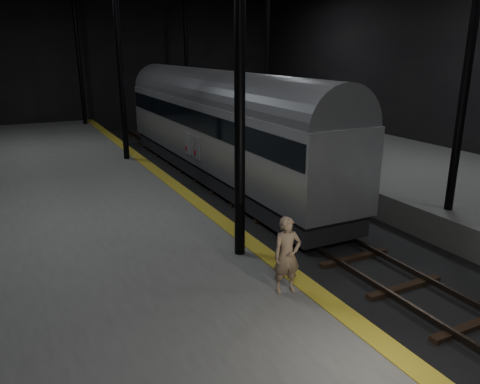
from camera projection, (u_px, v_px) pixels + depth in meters
ground at (283, 218)px, 17.31m from camera, size 44.00×44.00×0.00m
platform_left at (69, 241)px, 13.95m from camera, size 9.00×43.80×1.00m
platform_right at (430, 181)px, 20.38m from camera, size 9.00×43.80×1.00m
tactile_strip at (201, 205)px, 15.63m from camera, size 0.50×43.80×0.01m
track at (283, 216)px, 17.29m from camera, size 2.40×43.00×0.24m
train at (217, 121)px, 21.60m from camera, size 2.81×18.71×5.00m
woman at (287, 255)px, 9.83m from camera, size 0.67×0.49×1.69m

